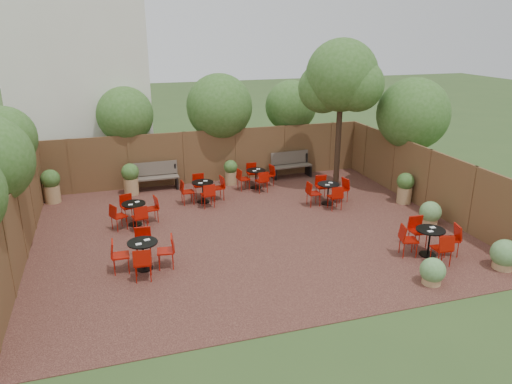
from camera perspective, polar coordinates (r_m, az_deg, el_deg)
name	(u,v)px	position (r m, az deg, el deg)	size (l,w,h in m)	color
ground	(249,231)	(14.26, -0.82, -4.57)	(80.00, 80.00, 0.00)	#354F23
courtyard_paving	(249,230)	(14.26, -0.82, -4.53)	(12.00, 10.00, 0.02)	#351916
fence_back	(211,156)	(18.53, -5.26, 4.20)	(12.00, 0.08, 2.00)	#51341E
fence_left	(20,223)	(13.58, -25.93, -3.25)	(0.08, 10.00, 2.00)	#51341E
fence_right	(428,180)	(16.54, 19.52, 1.35)	(0.08, 10.00, 2.00)	#51341E
neighbour_building	(79,71)	(20.63, -20.05, 13.14)	(5.00, 4.00, 8.00)	silver
overhang_foliage	(202,124)	(16.00, -6.30, 7.98)	(15.61, 10.40, 2.53)	#315A1D
courtyard_tree	(341,80)	(17.37, 9.98, 12.78)	(2.68, 2.58, 5.30)	black
park_bench_left	(156,176)	(18.00, -11.68, 1.89)	(1.62, 0.54, 1.00)	brown
park_bench_right	(291,164)	(19.18, 4.10, 3.28)	(1.63, 0.63, 0.99)	brown
bistro_tables	(252,208)	(14.76, -0.53, -1.92)	(8.63, 8.12, 0.84)	black
planters	(187,181)	(16.98, -8.08, 1.31)	(11.90, 4.25, 1.14)	#A68153
low_shrubs	(459,242)	(13.73, 22.74, -5.47)	(2.81, 3.71, 0.75)	#A68153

